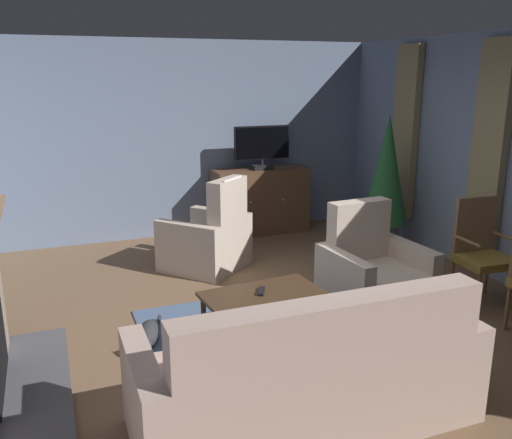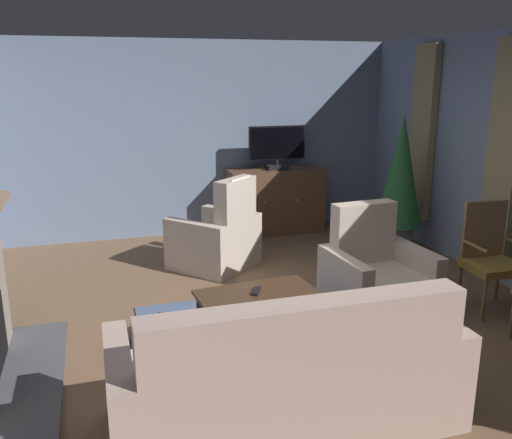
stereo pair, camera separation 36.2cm
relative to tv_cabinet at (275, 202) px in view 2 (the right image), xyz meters
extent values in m
cube|color=brown|center=(-0.97, -2.93, -0.46)|extent=(6.01, 7.07, 0.04)
cube|color=slate|center=(-0.97, 0.35, 0.89)|extent=(6.01, 0.10, 2.67)
cube|color=#8E7F56|center=(1.68, -2.49, 1.03)|extent=(0.10, 0.44, 2.24)
cube|color=#8E7F56|center=(1.68, -0.99, 1.03)|extent=(0.10, 0.44, 2.24)
cube|color=slate|center=(-1.17, -3.11, -0.44)|extent=(2.01, 1.98, 0.01)
cube|color=#4C4C51|center=(-3.04, -3.20, -0.42)|extent=(0.50, 1.77, 0.04)
cube|color=#402A1C|center=(0.00, 0.00, -0.41)|extent=(1.29, 0.40, 0.06)
cube|color=brown|center=(0.00, 0.00, 0.02)|extent=(1.35, 0.46, 0.93)
sphere|color=tan|center=(-0.24, -0.25, 0.07)|extent=(0.03, 0.03, 0.03)
sphere|color=tan|center=(0.24, -0.25, 0.07)|extent=(0.03, 0.03, 0.03)
cube|color=black|center=(0.00, -0.05, 0.52)|extent=(0.29, 0.20, 0.06)
cylinder|color=black|center=(0.00, -0.05, 0.59)|extent=(0.04, 0.04, 0.08)
cube|color=black|center=(0.00, -0.05, 0.86)|extent=(0.80, 0.05, 0.46)
cube|color=black|center=(0.00, -0.08, 0.86)|extent=(0.76, 0.01, 0.42)
cube|color=#422B19|center=(-1.22, -3.11, -0.01)|extent=(1.04, 0.61, 0.03)
cylinder|color=#422B19|center=(-0.79, -2.86, -0.23)|extent=(0.04, 0.04, 0.42)
cylinder|color=#422B19|center=(-1.68, -2.94, -0.23)|extent=(0.04, 0.04, 0.42)
cylinder|color=#422B19|center=(-0.75, -3.27, -0.23)|extent=(0.04, 0.04, 0.42)
cylinder|color=#422B19|center=(-1.65, -3.36, -0.23)|extent=(0.04, 0.04, 0.42)
cube|color=black|center=(-1.22, -3.10, 0.02)|extent=(0.12, 0.17, 0.02)
cube|color=#BC9E8E|center=(-1.37, -4.24, -0.22)|extent=(1.92, 0.89, 0.45)
cube|color=#BC9E8E|center=(-1.37, -4.58, 0.28)|extent=(1.92, 0.20, 0.55)
cube|color=#BC9E8E|center=(-2.40, -4.24, -0.11)|extent=(0.15, 0.89, 0.67)
cube|color=#BC9E8E|center=(-0.33, -4.24, -0.11)|extent=(0.15, 0.89, 0.67)
cube|color=#B2A899|center=(-1.71, -4.37, 0.13)|extent=(0.38, 0.18, 0.36)
cube|color=#C6B29E|center=(0.07, -2.86, -0.24)|extent=(0.71, 0.87, 0.41)
cube|color=#C6B29E|center=(0.05, -2.54, 0.27)|extent=(0.66, 0.23, 0.60)
cube|color=#C6B29E|center=(0.46, -2.83, -0.14)|extent=(0.19, 0.83, 0.61)
cube|color=#C6B29E|center=(-0.31, -2.89, -0.14)|extent=(0.19, 0.83, 0.61)
cube|color=#C6B29E|center=(-1.16, -1.14, -0.23)|extent=(0.98, 1.00, 0.42)
cube|color=#C6B29E|center=(-0.95, -1.38, 0.31)|extent=(0.56, 0.52, 0.67)
cube|color=#C6B29E|center=(-1.43, -1.38, -0.13)|extent=(0.63, 0.70, 0.62)
cube|color=#C6B29E|center=(-0.88, -0.91, -0.13)|extent=(0.63, 0.70, 0.62)
cube|color=white|center=(-0.90, -1.44, 0.55)|extent=(0.30, 0.26, 0.24)
cylinder|color=olive|center=(0.90, -3.69, -0.24)|extent=(0.04, 0.04, 0.41)
cube|color=olive|center=(1.12, -3.16, 0.01)|extent=(0.51, 0.47, 0.08)
cube|color=olive|center=(1.13, -2.96, 0.31)|extent=(0.45, 0.06, 0.60)
cylinder|color=olive|center=(0.89, -3.34, -0.24)|extent=(0.04, 0.04, 0.41)
cylinder|color=olive|center=(0.91, -2.96, -0.24)|extent=(0.04, 0.04, 0.41)
cylinder|color=olive|center=(1.34, -2.98, -0.24)|extent=(0.04, 0.04, 0.41)
cylinder|color=olive|center=(0.89, -3.15, 0.23)|extent=(0.05, 0.36, 0.03)
cylinder|color=slate|center=(1.20, -1.31, -0.26)|extent=(0.40, 0.40, 0.36)
cone|color=#235B2D|center=(1.20, -1.31, 0.61)|extent=(0.57, 0.57, 1.38)
ellipsoid|color=#2D2D33|center=(-2.14, -2.80, -0.35)|extent=(0.30, 0.44, 0.18)
sphere|color=#2D2D33|center=(-2.22, -3.04, -0.32)|extent=(0.14, 0.14, 0.14)
cone|color=#2D2D33|center=(-2.18, -3.05, -0.26)|extent=(0.04, 0.04, 0.04)
cone|color=#2D2D33|center=(-2.25, -3.02, -0.26)|extent=(0.04, 0.04, 0.04)
cylinder|color=#2D2D33|center=(-2.00, -2.53, -0.39)|extent=(0.11, 0.22, 0.04)
camera|label=1|loc=(-2.80, -7.05, 1.79)|focal=38.20mm
camera|label=2|loc=(-2.46, -7.17, 1.79)|focal=38.20mm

